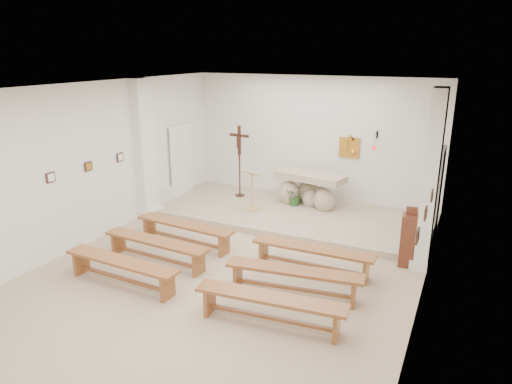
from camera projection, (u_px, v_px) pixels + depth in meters
The scene contains 29 objects.
ground at pixel (225, 274), 8.79m from camera, with size 7.00×10.00×0.00m, color tan.
wall_left at pixel (81, 167), 9.71m from camera, with size 0.02×10.00×3.50m, color silver.
wall_right at pixel (426, 216), 6.84m from camera, with size 0.02×10.00×3.50m, color silver.
wall_back at pixel (312, 141), 12.58m from camera, with size 7.00×0.02×3.50m, color silver.
ceiling at pixel (221, 89), 7.76m from camera, with size 7.00×10.00×0.02m, color silver.
sanctuary_platform at pixel (291, 214), 11.79m from camera, with size 6.98×3.00×0.15m, color #BBA790.
pilaster_left at pixel (145, 150), 11.39m from camera, with size 0.26×0.55×3.50m, color white.
pilaster_right at pixel (431, 182), 8.61m from camera, with size 0.26×0.55×3.50m, color white.
gold_wall_relief at pixel (349, 148), 12.15m from camera, with size 0.55×0.04×0.55m, color gold.
sanctuary_lamp at pixel (374, 146), 11.59m from camera, with size 0.11×0.36×0.44m.
station_frame_left_front at pixel (51, 177), 9.02m from camera, with size 0.03×0.20×0.20m, color #3A2219.
station_frame_left_mid at pixel (88, 166), 9.89m from camera, with size 0.03×0.20×0.20m, color #3A2219.
station_frame_left_rear at pixel (120, 157), 10.75m from camera, with size 0.03×0.20×0.20m, color #3A2219.
station_frame_right_front at pixel (418, 236), 6.17m from camera, with size 0.03×0.20×0.20m, color #3A2219.
station_frame_right_mid at pixel (426, 213), 7.03m from camera, with size 0.03×0.20×0.20m, color #3A2219.
station_frame_right_rear at pixel (432, 195), 7.89m from camera, with size 0.03×0.20×0.20m, color #3A2219.
radiator_left at pixel (164, 198), 12.45m from camera, with size 0.10×0.85×0.52m, color silver.
radiator_right at pixel (429, 241), 9.63m from camera, with size 0.10×0.85×0.52m, color silver.
altar at pixel (309, 191), 12.20m from camera, with size 1.96×1.06×0.96m.
lectern at pixel (252, 190), 11.75m from camera, with size 0.44×0.40×1.08m.
crucifix_stand at pixel (239, 156), 12.70m from camera, with size 0.61×0.26×2.01m.
potted_plant at pixel (295, 195), 12.19m from camera, with size 0.49×0.43×0.55m, color #295C24.
donation_pedestal at pixel (409, 240), 8.99m from camera, with size 0.36×0.36×1.24m.
bench_left_front at pixel (185, 229), 10.01m from camera, with size 2.42×0.56×0.51m.
bench_right_front at pixel (313, 253), 8.79m from camera, with size 2.40×0.41×0.51m.
bench_left_second at pixel (156, 246), 9.13m from camera, with size 2.42×0.51×0.51m.
bench_right_second at pixel (294, 276), 7.92m from camera, with size 2.43×0.71×0.51m.
bench_left_third at pixel (121, 266), 8.26m from camera, with size 2.41×0.47×0.51m.
bench_right_third at pixel (270, 303), 7.04m from camera, with size 2.43×0.62×0.51m.
Camera 1 is at (3.96, -6.90, 4.11)m, focal length 32.00 mm.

